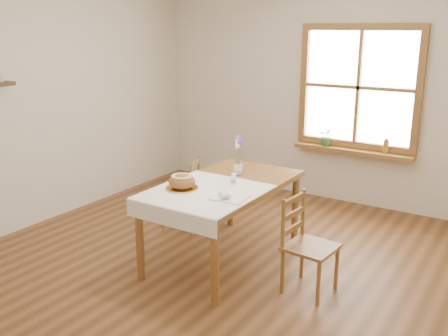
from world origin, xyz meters
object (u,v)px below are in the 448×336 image
(dining_table, at_px, (224,192))
(chair_right, at_px, (311,246))
(bread_plate, at_px, (182,188))
(flower_vase, at_px, (238,170))
(chair_left, at_px, (181,194))

(dining_table, bearing_deg, chair_right, -8.24)
(bread_plate, height_order, flower_vase, flower_vase)
(chair_left, bearing_deg, chair_right, 54.08)
(bread_plate, bearing_deg, chair_right, 10.93)
(dining_table, relative_size, flower_vase, 17.55)
(chair_left, distance_m, chair_right, 1.80)
(chair_right, distance_m, flower_vase, 1.15)
(chair_left, relative_size, flower_vase, 8.64)
(chair_left, height_order, bread_plate, chair_left)
(dining_table, distance_m, chair_right, 0.98)
(chair_left, height_order, chair_right, chair_right)
(bread_plate, bearing_deg, chair_left, 128.95)
(chair_left, relative_size, bread_plate, 2.82)
(chair_left, height_order, flower_vase, flower_vase)
(chair_left, bearing_deg, flower_vase, 67.36)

